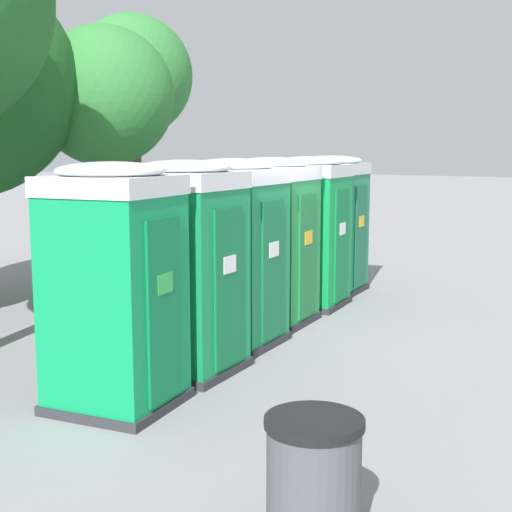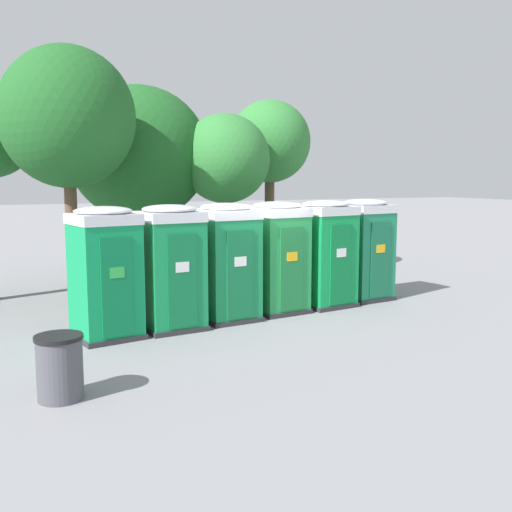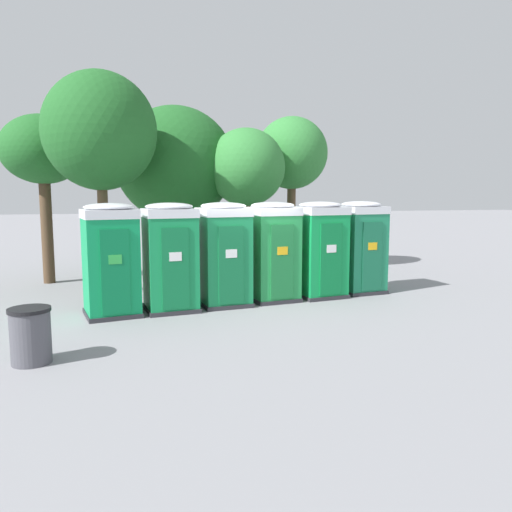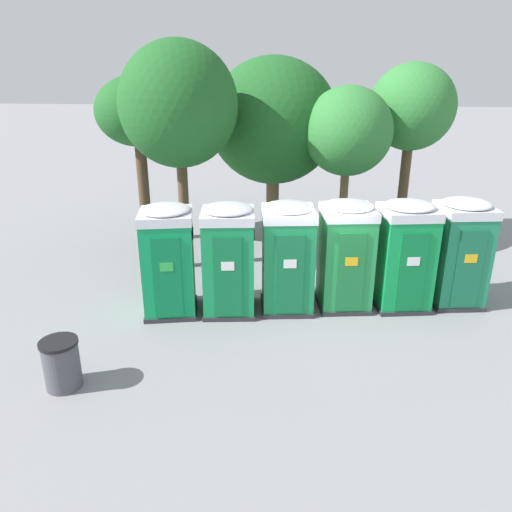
{
  "view_description": "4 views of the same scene",
  "coord_description": "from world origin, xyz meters",
  "px_view_note": "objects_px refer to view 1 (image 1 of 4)",
  "views": [
    {
      "loc": [
        -8.39,
        -5.95,
        2.67
      ],
      "look_at": [
        0.04,
        -0.23,
        1.13
      ],
      "focal_mm": 50.0,
      "sensor_mm": 36.0,
      "label": 1
    },
    {
      "loc": [
        -5.31,
        -12.21,
        3.09
      ],
      "look_at": [
        0.11,
        -0.22,
        1.34
      ],
      "focal_mm": 42.0,
      "sensor_mm": 36.0,
      "label": 2
    },
    {
      "loc": [
        -2.94,
        -12.28,
        2.74
      ],
      "look_at": [
        0.22,
        -0.2,
        1.18
      ],
      "focal_mm": 35.0,
      "sensor_mm": 36.0,
      "label": 3
    },
    {
      "loc": [
        -0.43,
        -10.92,
        5.39
      ],
      "look_at": [
        -1.34,
        -0.44,
        1.32
      ],
      "focal_mm": 35.0,
      "sensor_mm": 36.0,
      "label": 4
    }
  ],
  "objects_px": {
    "portapotty_4": "(309,231)",
    "trash_can": "(314,483)",
    "portapotty_0": "(115,286)",
    "portapotty_2": "(235,251)",
    "street_tree_3": "(132,78)",
    "portapotty_1": "(186,266)",
    "street_tree_0": "(104,97)",
    "portapotty_5": "(331,223)",
    "portapotty_3": "(272,240)"
  },
  "relations": [
    {
      "from": "portapotty_2",
      "to": "street_tree_3",
      "type": "relative_size",
      "value": 0.47
    },
    {
      "from": "portapotty_4",
      "to": "portapotty_5",
      "type": "height_order",
      "value": "same"
    },
    {
      "from": "portapotty_1",
      "to": "portapotty_2",
      "type": "xyz_separation_m",
      "value": [
        1.32,
        0.25,
        0.0
      ]
    },
    {
      "from": "portapotty_0",
      "to": "portapotty_5",
      "type": "height_order",
      "value": "same"
    },
    {
      "from": "portapotty_5",
      "to": "street_tree_3",
      "type": "distance_m",
      "value": 5.35
    },
    {
      "from": "street_tree_3",
      "to": "portapotty_2",
      "type": "bearing_deg",
      "value": -124.02
    },
    {
      "from": "portapotty_3",
      "to": "portapotty_4",
      "type": "relative_size",
      "value": 1.0
    },
    {
      "from": "portapotty_4",
      "to": "portapotty_0",
      "type": "bearing_deg",
      "value": -171.66
    },
    {
      "from": "portapotty_4",
      "to": "street_tree_0",
      "type": "relative_size",
      "value": 0.52
    },
    {
      "from": "portapotty_5",
      "to": "street_tree_0",
      "type": "xyz_separation_m",
      "value": [
        -2.45,
        3.34,
        2.29
      ]
    },
    {
      "from": "portapotty_1",
      "to": "portapotty_4",
      "type": "distance_m",
      "value": 4.04
    },
    {
      "from": "portapotty_4",
      "to": "portapotty_5",
      "type": "relative_size",
      "value": 1.0
    },
    {
      "from": "portapotty_0",
      "to": "portapotty_1",
      "type": "distance_m",
      "value": 1.35
    },
    {
      "from": "portapotty_1",
      "to": "trash_can",
      "type": "relative_size",
      "value": 2.76
    },
    {
      "from": "portapotty_5",
      "to": "street_tree_3",
      "type": "xyz_separation_m",
      "value": [
        -0.5,
        4.5,
        2.85
      ]
    },
    {
      "from": "portapotty_0",
      "to": "portapotty_3",
      "type": "relative_size",
      "value": 1.0
    },
    {
      "from": "portapotty_2",
      "to": "street_tree_0",
      "type": "xyz_separation_m",
      "value": [
        1.54,
        4.0,
        2.29
      ]
    },
    {
      "from": "portapotty_3",
      "to": "street_tree_0",
      "type": "height_order",
      "value": "street_tree_0"
    },
    {
      "from": "portapotty_3",
      "to": "portapotty_4",
      "type": "height_order",
      "value": "same"
    },
    {
      "from": "street_tree_0",
      "to": "trash_can",
      "type": "relative_size",
      "value": 5.28
    },
    {
      "from": "portapotty_0",
      "to": "portapotty_2",
      "type": "height_order",
      "value": "same"
    },
    {
      "from": "street_tree_0",
      "to": "portapotty_2",
      "type": "bearing_deg",
      "value": -111.01
    },
    {
      "from": "portapotty_0",
      "to": "street_tree_0",
      "type": "relative_size",
      "value": 0.52
    },
    {
      "from": "portapotty_1",
      "to": "portapotty_3",
      "type": "bearing_deg",
      "value": 10.51
    },
    {
      "from": "portapotty_1",
      "to": "portapotty_3",
      "type": "height_order",
      "value": "same"
    },
    {
      "from": "portapotty_4",
      "to": "trash_can",
      "type": "height_order",
      "value": "portapotty_4"
    },
    {
      "from": "street_tree_3",
      "to": "trash_can",
      "type": "distance_m",
      "value": 11.88
    },
    {
      "from": "trash_can",
      "to": "portapotty_2",
      "type": "bearing_deg",
      "value": 41.62
    },
    {
      "from": "portapotty_1",
      "to": "trash_can",
      "type": "bearing_deg",
      "value": -128.54
    },
    {
      "from": "street_tree_3",
      "to": "street_tree_0",
      "type": "bearing_deg",
      "value": -149.18
    },
    {
      "from": "trash_can",
      "to": "portapotty_4",
      "type": "bearing_deg",
      "value": 30.21
    },
    {
      "from": "portapotty_3",
      "to": "street_tree_3",
      "type": "distance_m",
      "value": 6.08
    },
    {
      "from": "portapotty_4",
      "to": "portapotty_5",
      "type": "bearing_deg",
      "value": 12.28
    },
    {
      "from": "portapotty_4",
      "to": "street_tree_3",
      "type": "distance_m",
      "value": 5.63
    },
    {
      "from": "portapotty_0",
      "to": "portapotty_4",
      "type": "bearing_deg",
      "value": 8.34
    },
    {
      "from": "portapotty_1",
      "to": "portapotty_5",
      "type": "relative_size",
      "value": 1.0
    },
    {
      "from": "street_tree_0",
      "to": "trash_can",
      "type": "distance_m",
      "value": 9.69
    },
    {
      "from": "portapotty_2",
      "to": "portapotty_5",
      "type": "distance_m",
      "value": 4.04
    },
    {
      "from": "portapotty_1",
      "to": "street_tree_3",
      "type": "relative_size",
      "value": 0.47
    },
    {
      "from": "portapotty_2",
      "to": "trash_can",
      "type": "relative_size",
      "value": 2.76
    },
    {
      "from": "portapotty_2",
      "to": "portapotty_4",
      "type": "bearing_deg",
      "value": 7.93
    },
    {
      "from": "portapotty_5",
      "to": "street_tree_3",
      "type": "relative_size",
      "value": 0.47
    },
    {
      "from": "street_tree_0",
      "to": "street_tree_3",
      "type": "distance_m",
      "value": 2.34
    },
    {
      "from": "portapotty_1",
      "to": "portapotty_3",
      "type": "distance_m",
      "value": 2.69
    },
    {
      "from": "street_tree_0",
      "to": "street_tree_3",
      "type": "bearing_deg",
      "value": 30.82
    },
    {
      "from": "portapotty_1",
      "to": "portapotty_4",
      "type": "relative_size",
      "value": 1.0
    },
    {
      "from": "portapotty_0",
      "to": "portapotty_1",
      "type": "height_order",
      "value": "same"
    },
    {
      "from": "portapotty_3",
      "to": "trash_can",
      "type": "height_order",
      "value": "portapotty_3"
    },
    {
      "from": "portapotty_2",
      "to": "street_tree_0",
      "type": "bearing_deg",
      "value": 68.99
    },
    {
      "from": "portapotty_1",
      "to": "street_tree_0",
      "type": "xyz_separation_m",
      "value": [
        2.86,
        4.25,
        2.29
      ]
    }
  ]
}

